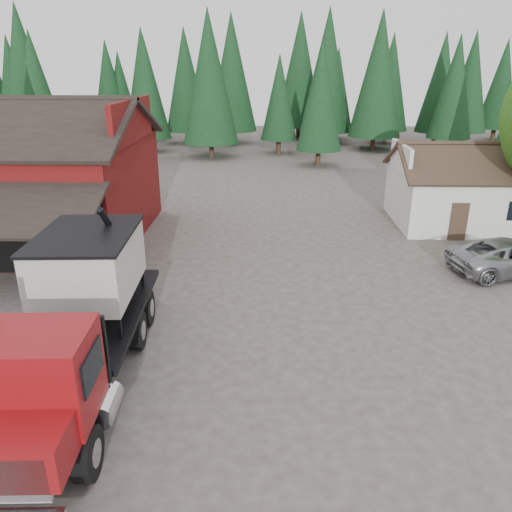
{
  "coord_description": "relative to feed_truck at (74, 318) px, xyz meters",
  "views": [
    {
      "loc": [
        1.83,
        -14.85,
        8.66
      ],
      "look_at": [
        1.29,
        2.76,
        1.8
      ],
      "focal_mm": 35.0,
      "sensor_mm": 36.0,
      "label": 1
    }
  ],
  "objects": [
    {
      "name": "ground",
      "position": [
        3.49,
        2.97,
        -2.17
      ],
      "size": [
        120.0,
        120.0,
        0.0
      ],
      "primitive_type": "plane",
      "color": "#4A3F3A",
      "rests_on": "ground"
    },
    {
      "name": "red_barn",
      "position": [
        -7.51,
        12.87,
        0.52
      ],
      "size": [
        12.8,
        13.63,
        7.18
      ],
      "color": "maroon",
      "rests_on": "ground"
    },
    {
      "name": "farmhouse",
      "position": [
        16.49,
        15.96,
        -0.5
      ],
      "size": [
        8.6,
        6.42,
        4.65
      ],
      "color": "silver",
      "rests_on": "ground"
    },
    {
      "name": "conifer_backdrop",
      "position": [
        3.49,
        44.97,
        -2.17
      ],
      "size": [
        76.0,
        16.0,
        16.0
      ],
      "primitive_type": null,
      "color": "black",
      "rests_on": "ground"
    },
    {
      "name": "near_pine_b",
      "position": [
        9.49,
        32.97,
        3.72
      ],
      "size": [
        3.96,
        3.96,
        10.4
      ],
      "color": "#382619",
      "rests_on": "ground"
    },
    {
      "name": "near_pine_d",
      "position": [
        -0.51,
        36.97,
        5.22
      ],
      "size": [
        5.28,
        5.28,
        13.4
      ],
      "color": "#382619",
      "rests_on": "ground"
    },
    {
      "name": "feed_truck",
      "position": [
        0.0,
        0.0,
        0.0
      ],
      "size": [
        3.43,
        10.4,
        4.64
      ],
      "rotation": [
        0.0,
        0.0,
        0.05
      ],
      "color": "black",
      "rests_on": "ground"
    },
    {
      "name": "silver_car",
      "position": [
        15.87,
        8.69,
        -1.42
      ],
      "size": [
        5.82,
        3.63,
        1.5
      ],
      "primitive_type": "imported",
      "rotation": [
        0.0,
        0.0,
        1.79
      ],
      "color": "#95969C",
      "rests_on": "ground"
    },
    {
      "name": "equip_box",
      "position": [
        -1.91,
        2.73,
        -1.87
      ],
      "size": [
        1.11,
        1.29,
        0.6
      ],
      "primitive_type": "cube",
      "rotation": [
        0.0,
        0.0,
        0.45
      ],
      "color": "maroon",
      "rests_on": "ground"
    }
  ]
}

